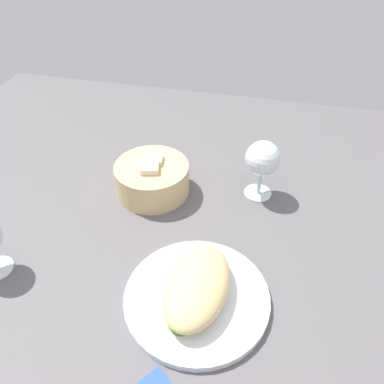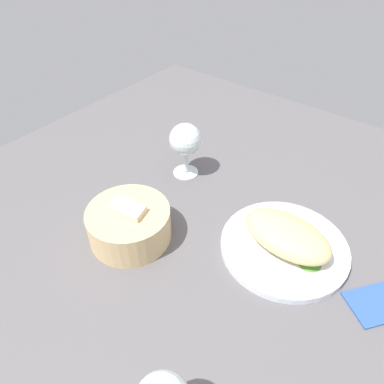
{
  "view_description": "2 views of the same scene",
  "coord_description": "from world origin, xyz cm",
  "px_view_note": "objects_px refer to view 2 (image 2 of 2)",
  "views": [
    {
      "loc": [
        -42.72,
        -19.35,
        55.82
      ],
      "look_at": [
        14.26,
        -6.06,
        5.8
      ],
      "focal_mm": 35.82,
      "sensor_mm": 36.0,
      "label": 1
    },
    {
      "loc": [
        -20.47,
        35.27,
        54.12
      ],
      "look_at": [
        15.22,
        -10.51,
        4.04
      ],
      "focal_mm": 33.81,
      "sensor_mm": 36.0,
      "label": 2
    }
  ],
  "objects_px": {
    "bread_basket": "(129,224)",
    "folded_napkin": "(381,302)",
    "wine_glass_near": "(185,141)",
    "plate": "(284,247)"
  },
  "relations": [
    {
      "from": "bread_basket",
      "to": "folded_napkin",
      "type": "height_order",
      "value": "bread_basket"
    },
    {
      "from": "bread_basket",
      "to": "folded_napkin",
      "type": "xyz_separation_m",
      "value": [
        -0.44,
        -0.15,
        -0.03
      ]
    },
    {
      "from": "plate",
      "to": "bread_basket",
      "type": "bearing_deg",
      "value": 31.54
    },
    {
      "from": "bread_basket",
      "to": "plate",
      "type": "bearing_deg",
      "value": -148.46
    },
    {
      "from": "plate",
      "to": "bread_basket",
      "type": "height_order",
      "value": "bread_basket"
    },
    {
      "from": "wine_glass_near",
      "to": "folded_napkin",
      "type": "bearing_deg",
      "value": 170.74
    },
    {
      "from": "plate",
      "to": "wine_glass_near",
      "type": "bearing_deg",
      "value": -13.56
    },
    {
      "from": "wine_glass_near",
      "to": "bread_basket",
      "type": "bearing_deg",
      "value": 100.86
    },
    {
      "from": "wine_glass_near",
      "to": "folded_napkin",
      "type": "relative_size",
      "value": 1.21
    },
    {
      "from": "plate",
      "to": "folded_napkin",
      "type": "bearing_deg",
      "value": 177.94
    }
  ]
}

